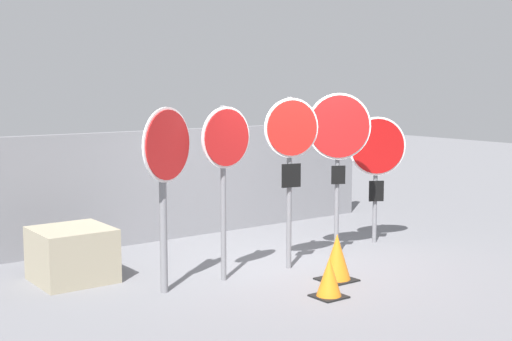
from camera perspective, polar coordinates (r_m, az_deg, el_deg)
name	(u,v)px	position (r m, az deg, el deg)	size (l,w,h in m)	color
ground_plane	(282,264)	(9.95, 2.07, -7.45)	(40.00, 40.00, 0.00)	slate
fence_back	(194,182)	(11.66, -5.02, -0.94)	(7.02, 0.12, 1.75)	slate
stop_sign_0	(166,164)	(8.37, -7.23, 0.50)	(0.82, 0.38, 2.21)	slate
stop_sign_1	(226,154)	(8.82, -2.45, 1.37)	(0.76, 0.16, 2.21)	slate
stop_sign_2	(291,145)	(9.40, 2.82, 2.02)	(0.78, 0.20, 2.30)	slate
stop_sign_3	(339,137)	(10.15, 6.64, 2.64)	(0.86, 0.44, 2.35)	slate
stop_sign_4	(377,155)	(11.11, 9.66, 1.26)	(0.81, 0.44, 1.97)	slate
traffic_cone_0	(329,278)	(8.43, 5.86, -8.53)	(0.36, 0.36, 0.47)	black
traffic_cone_1	(337,257)	(9.11, 6.49, -6.92)	(0.43, 0.43, 0.60)	black
storage_crate	(72,254)	(9.32, -14.50, -6.52)	(0.92, 0.92, 0.68)	#9E937A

